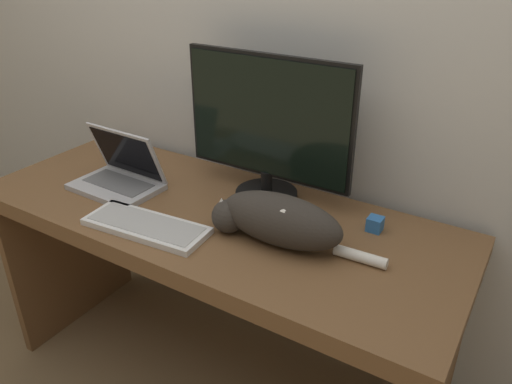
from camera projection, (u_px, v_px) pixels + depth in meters
The scene contains 7 objects.
wall_back at pixel (272, 30), 1.69m from camera, with size 6.40×0.06×2.60m.
desk at pixel (213, 251), 1.71m from camera, with size 1.65×0.65×0.78m.
monitor at pixel (267, 128), 1.62m from camera, with size 0.60×0.21×0.49m.
laptop at pixel (119, 176), 1.78m from camera, with size 0.31×0.22×0.21m.
external_keyboard at pixel (146, 226), 1.54m from camera, with size 0.41×0.18×0.02m.
cat at pixel (277, 219), 1.44m from camera, with size 0.53×0.16×0.16m.
small_toy at pixel (375, 224), 1.52m from camera, with size 0.04×0.04×0.04m.
Camera 1 is at (0.88, -0.81, 1.59)m, focal length 35.00 mm.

